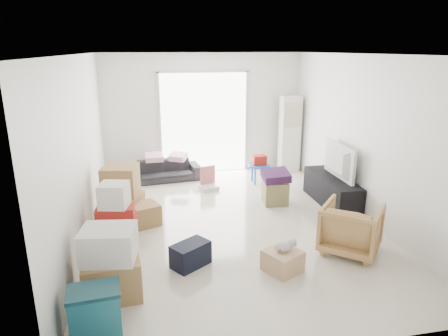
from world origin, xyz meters
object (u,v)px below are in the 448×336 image
storage_bins (96,314)px  ottoman (275,192)px  kids_table (259,163)px  ac_tower (290,134)px  tv_console (332,190)px  wood_crate (283,261)px  sofa (165,167)px  armchair (351,226)px  television (333,174)px

storage_bins → ottoman: bearing=47.6°
ottoman → kids_table: 1.24m
ac_tower → storage_bins: bearing=-127.1°
kids_table → tv_console: bearing=-55.8°
kids_table → wood_crate: bearing=-101.2°
sofa → wood_crate: (1.28, -4.07, -0.15)m
ac_tower → sofa: size_ratio=1.17×
ottoman → storage_bins: bearing=-132.4°
storage_bins → kids_table: kids_table is taller
ottoman → sofa: bearing=137.2°
tv_console → armchair: bearing=-107.7°
sofa → ottoman: bearing=-49.4°
wood_crate → kids_table: bearing=78.8°
armchair → kids_table: size_ratio=1.29×
television → ottoman: television is taller
television → armchair: 1.85m
ottoman → television: bearing=-12.6°
television → armchair: armchair is taller
ac_tower → kids_table: (-0.93, -0.72, -0.45)m
armchair → storage_bins: (-3.34, -1.17, -0.10)m
tv_console → armchair: armchair is taller
television → kids_table: size_ratio=1.77×
tv_console → wood_crate: 2.65m
television → storage_bins: television is taller
ac_tower → wood_crate: ac_tower is taller
armchair → ottoman: armchair is taller
storage_bins → kids_table: bearing=56.2°
ac_tower → television: size_ratio=1.63×
kids_table → ottoman: bearing=-91.9°
armchair → wood_crate: (-1.11, -0.31, -0.25)m
armchair → ottoman: size_ratio=1.81×
tv_console → sofa: (-2.95, 2.01, 0.03)m
ac_tower → armchair: ac_tower is taller
tv_console → armchair: size_ratio=1.99×
television → armchair: bearing=162.4°
armchair → wood_crate: 1.18m
ac_tower → storage_bins: ac_tower is taller
tv_console → television: bearing=-90.0°
television → storage_bins: (-3.90, -2.92, -0.30)m
storage_bins → sofa: bearing=79.1°
television → ottoman: 1.11m
tv_console → kids_table: 1.75m
wood_crate → tv_console: bearing=50.9°
tv_console → sofa: sofa is taller
ac_tower → storage_bins: (-3.85, -5.08, -0.59)m
tv_console → sofa: size_ratio=1.03×
wood_crate → ottoman: bearing=74.1°
television → ottoman: (-1.02, 0.23, -0.37)m
tv_console → television: television is taller
sofa → kids_table: bearing=-22.7°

